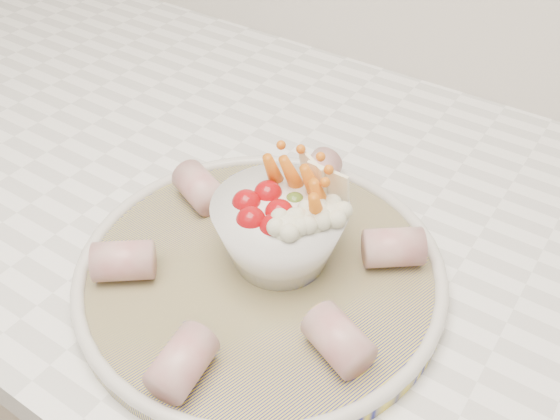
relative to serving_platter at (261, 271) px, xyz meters
The scene contains 3 objects.
serving_platter is the anchor object (origin of this frame).
veggie_bowl 0.05m from the serving_platter, 65.94° to the left, with size 0.12×0.12×0.10m.
cured_meat_rolls 0.02m from the serving_platter, behind, with size 0.26×0.30×0.03m.
Camera 1 is at (0.25, 1.04, 1.33)m, focal length 40.00 mm.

